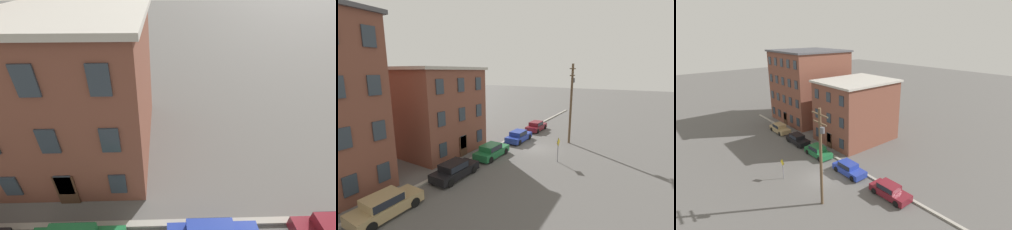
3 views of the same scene
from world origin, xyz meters
TOP-DOWN VIEW (x-y plane):
  - kerb_strip at (0.00, 4.50)m, footprint 56.00×0.36m
  - apartment_midblock at (-6.20, 11.27)m, footprint 9.11×11.06m

SIDE VIEW (x-z plane):
  - kerb_strip at x=0.00m, z-range 0.00..0.16m
  - apartment_midblock at x=-6.20m, z-range 0.01..9.50m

